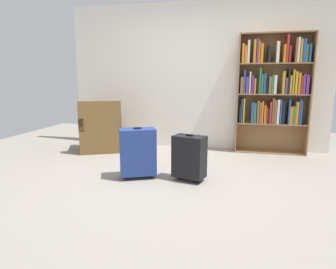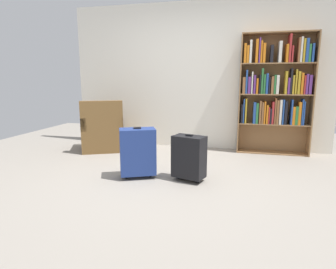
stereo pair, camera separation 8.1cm
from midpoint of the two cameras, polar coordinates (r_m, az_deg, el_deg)
name	(u,v)px [view 2 (the right image)]	position (r m, az deg, el deg)	size (l,w,h in m)	color
ground_plane	(172,182)	(3.56, 1.50, -9.56)	(8.18, 8.18, 0.00)	gray
back_wall	(197,77)	(5.33, 6.29, 11.41)	(4.68, 0.10, 2.60)	silver
bookshelf	(275,90)	(5.13, 21.04, 8.35)	(1.17, 0.28, 1.99)	olive
armchair	(103,133)	(5.22, -12.43, 0.39)	(0.93, 0.93, 0.90)	brown
mug	(133,152)	(4.87, -6.60, -3.42)	(0.12, 0.08, 0.10)	red
suitcase_black	(189,157)	(3.55, 4.86, -4.43)	(0.44, 0.34, 0.59)	black
suitcase_navy_blue	(138,152)	(3.66, -5.44, -3.41)	(0.51, 0.42, 0.66)	navy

